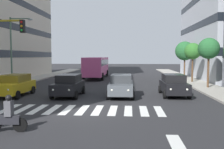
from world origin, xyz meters
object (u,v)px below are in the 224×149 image
Objects in this scene: car_2 at (69,85)px; bus_behind_traffic at (97,65)px; street_tree_2 at (193,51)px; car_1 at (121,85)px; car_0 at (174,85)px; street_lamp_left at (224,36)px; street_tree_1 at (209,49)px; car_3 at (15,85)px; street_lamp_right at (15,44)px; motorcycle_with_rider at (8,117)px; street_tree_3 at (185,51)px.

bus_behind_traffic is (-0.00, -16.65, 0.97)m from car_2.
car_1 is at bearing 52.88° from street_tree_2.
street_tree_2 reaches higher than bus_behind_traffic.
car_0 and car_1 have the same top height.
street_lamp_left is at bearing 135.03° from car_0.
street_tree_1 is at bearing -147.45° from car_1.
street_tree_2 is at bearing 154.38° from bus_behind_traffic.
car_3 is (4.30, 0.23, 0.00)m from car_2.
car_3 is 0.63× the size of street_lamp_right.
car_1 is 17.07m from bus_behind_traffic.
car_1 is at bearing -114.72° from motorcycle_with_rider.
car_3 is (12.65, 1.08, 0.00)m from car_0.
street_tree_1 reaches higher than car_2.
street_lamp_right reaches higher than car_0.
street_lamp_left is (-11.39, -7.49, 3.86)m from motorcycle_with_rider.
car_3 is 7.59m from street_lamp_right.
street_tree_3 is (-4.05, -14.97, 3.01)m from car_0.
street_lamp_right is at bearing 14.24° from street_tree_2.
bus_behind_traffic reaches higher than motorcycle_with_rider.
street_lamp_left is (-11.15, 1.96, 3.62)m from car_2.
street_tree_3 is (-0.16, -5.03, 0.15)m from street_tree_2.
car_0 is at bearing -44.97° from street_lamp_left.
street_tree_1 is at bearing 137.80° from bus_behind_traffic.
street_tree_2 is (-16.54, -11.01, 2.85)m from car_3.
street_lamp_left reaches higher than street_tree_3.
street_lamp_left is 1.40× the size of street_tree_3.
car_0 is 8.39m from car_2.
street_tree_2 is 5.04m from street_tree_3.
street_lamp_right reaches higher than street_tree_3.
street_lamp_right is 19.98m from street_tree_2.
car_0 is 0.93× the size of street_tree_1.
car_0 is 5.37m from street_lamp_left.
car_0 is 0.97× the size of street_tree_2.
bus_behind_traffic is at bearing -90.00° from car_2.
car_3 is 23.35m from street_tree_3.
bus_behind_traffic is at bearing -42.20° from street_tree_1.
street_tree_3 reaches higher than car_3.
motorcycle_with_rider is 19.77m from street_tree_1.
street_lamp_right is (2.81, -6.10, 3.53)m from car_3.
car_1 is 0.42× the size of bus_behind_traffic.
street_lamp_right reaches higher than car_2.
car_1 is at bearing 9.87° from car_0.
car_2 is 13.87m from street_tree_1.
car_2 and car_3 have the same top height.
car_0 is at bearing -170.13° from car_1.
car_1 is 8.14m from street_lamp_left.
street_lamp_left is at bearing 85.16° from street_tree_2.
car_0 is 17.89m from bus_behind_traffic.
street_tree_3 is at bearing -128.09° from car_2.
street_tree_1 is at bearing -161.42° from car_3.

